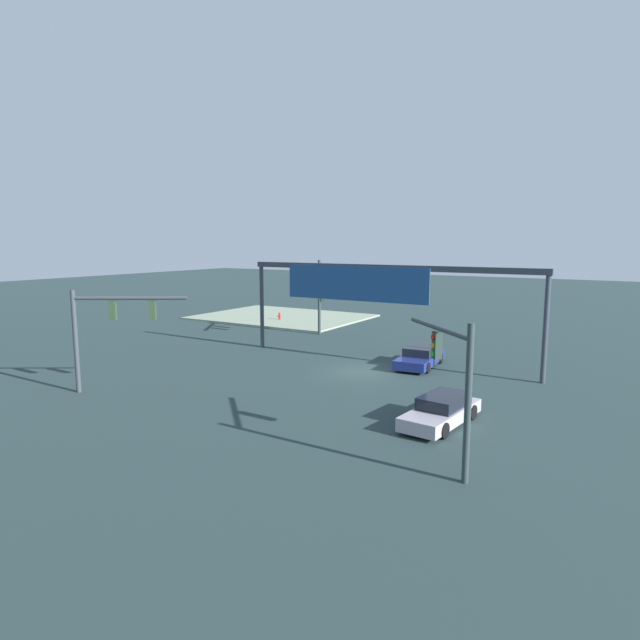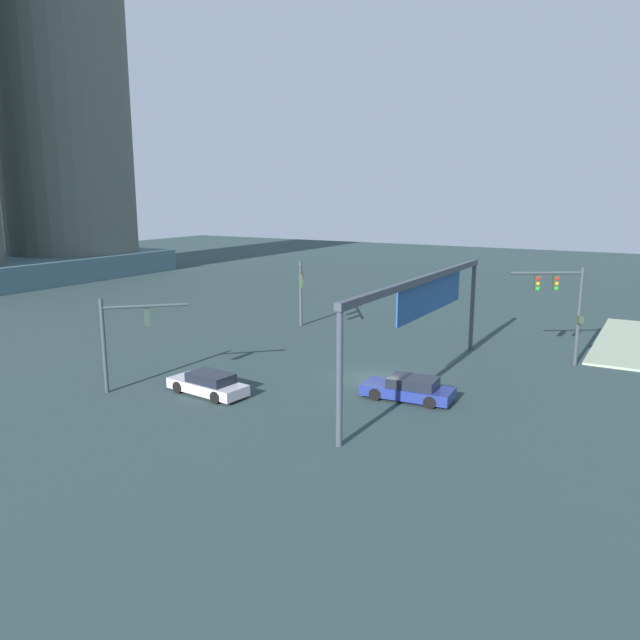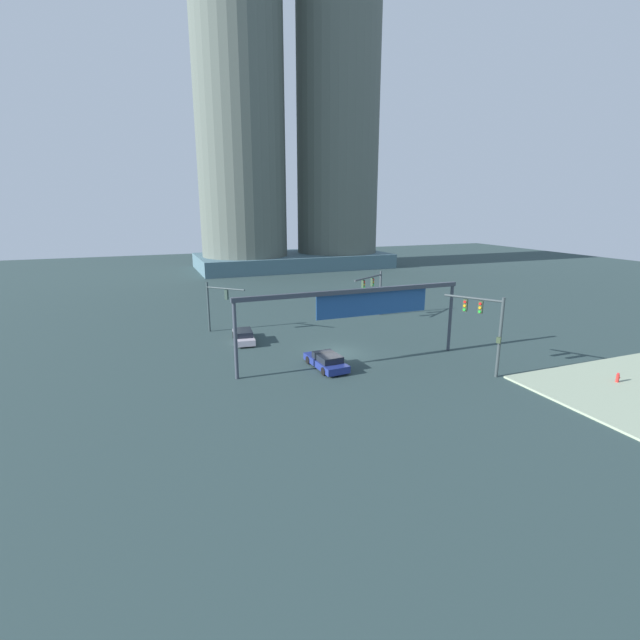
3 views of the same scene
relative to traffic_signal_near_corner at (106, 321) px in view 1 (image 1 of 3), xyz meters
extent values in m
plane|color=#283B3B|center=(-8.97, -10.41, -3.63)|extent=(183.02, 183.02, 0.00)
cube|color=#91A286|center=(8.18, -26.57, -3.55)|extent=(15.96, 12.19, 0.15)
cylinder|color=#3B4248|center=(1.32, 0.83, -1.03)|extent=(0.24, 0.24, 5.19)
cylinder|color=#3B4248|center=(-1.06, -0.66, 1.16)|extent=(4.87, 3.14, 0.18)
cube|color=#2F472F|center=(-0.32, -0.20, 0.55)|extent=(0.41, 0.39, 0.95)
cylinder|color=red|center=(-0.23, -0.33, 0.84)|extent=(0.20, 0.16, 0.20)
cylinder|color=orange|center=(-0.23, -0.33, 0.54)|extent=(0.20, 0.16, 0.20)
cylinder|color=green|center=(-0.23, -0.33, 0.24)|extent=(0.20, 0.16, 0.20)
cube|color=#2F472F|center=(-1.99, -1.24, 0.55)|extent=(0.41, 0.39, 0.95)
cylinder|color=red|center=(-1.90, -1.38, 0.84)|extent=(0.20, 0.16, 0.20)
cylinder|color=orange|center=(-1.90, -1.38, 0.54)|extent=(0.20, 0.16, 0.20)
cylinder|color=green|center=(-1.90, -1.38, 0.24)|extent=(0.20, 0.16, 0.20)
cylinder|color=#303F41|center=(-18.39, 0.85, -1.07)|extent=(0.22, 0.22, 5.11)
cylinder|color=#303F41|center=(-16.84, -0.71, 0.98)|extent=(3.21, 3.24, 0.16)
cube|color=#2A3D35|center=(-16.78, -0.77, 0.37)|extent=(0.41, 0.41, 0.95)
cylinder|color=red|center=(-16.67, -0.66, 0.66)|extent=(0.18, 0.18, 0.20)
cylinder|color=orange|center=(-16.67, -0.66, 0.36)|extent=(0.18, 0.18, 0.20)
cylinder|color=green|center=(-16.67, -0.66, 0.06)|extent=(0.18, 0.18, 0.20)
cylinder|color=#333D3F|center=(-0.17, -20.09, -0.58)|extent=(0.24, 0.24, 6.10)
cylinder|color=#333D3F|center=(-1.36, -18.23, 2.16)|extent=(2.53, 3.81, 0.18)
cube|color=#2F4029|center=(-1.03, -18.74, 1.54)|extent=(0.39, 0.41, 0.95)
cylinder|color=red|center=(-1.17, -18.83, 1.84)|extent=(0.16, 0.20, 0.20)
cylinder|color=orange|center=(-1.17, -18.83, 1.54)|extent=(0.16, 0.20, 0.20)
cylinder|color=green|center=(-1.17, -18.83, 1.24)|extent=(0.16, 0.20, 0.20)
cube|color=#2F4029|center=(-1.66, -17.77, 1.54)|extent=(0.39, 0.41, 0.95)
cylinder|color=red|center=(-1.79, -17.86, 1.84)|extent=(0.16, 0.20, 0.20)
cylinder|color=orange|center=(-1.79, -17.86, 1.54)|extent=(0.16, 0.20, 0.20)
cylinder|color=green|center=(-1.79, -17.86, 1.24)|extent=(0.16, 0.20, 0.20)
cube|color=#2F4029|center=(-0.39, -20.23, -0.68)|extent=(0.36, 0.38, 0.44)
cylinder|color=#363D49|center=(-18.45, -13.31, -0.72)|extent=(0.28, 0.28, 5.81)
cylinder|color=#363D49|center=(0.50, -13.31, -0.72)|extent=(0.28, 0.28, 5.81)
cube|color=#363D49|center=(-8.97, -13.31, 2.35)|extent=(19.35, 0.35, 0.35)
cube|color=navy|center=(-7.07, -13.09, 1.31)|extent=(9.92, 0.08, 2.19)
cube|color=#B6AEBB|center=(-15.93, -4.03, -3.19)|extent=(2.19, 4.74, 0.55)
cube|color=black|center=(-15.96, -4.30, -2.67)|extent=(1.75, 2.53, 0.50)
cylinder|color=black|center=(-16.56, -2.53, -3.31)|extent=(0.29, 0.66, 0.64)
cylinder|color=black|center=(-14.99, -2.71, -3.31)|extent=(0.29, 0.66, 0.64)
cylinder|color=black|center=(-16.87, -5.35, -3.31)|extent=(0.29, 0.66, 0.64)
cylinder|color=black|center=(-15.30, -5.53, -3.31)|extent=(0.29, 0.66, 0.64)
cube|color=navy|center=(-11.38, -13.53, -3.19)|extent=(2.22, 4.78, 0.55)
cube|color=black|center=(-11.36, -13.81, -2.67)|extent=(1.83, 2.53, 0.50)
cylinder|color=black|center=(-12.36, -12.15, -3.31)|extent=(0.27, 0.65, 0.64)
cylinder|color=black|center=(-10.60, -12.03, -3.31)|extent=(0.27, 0.65, 0.64)
cylinder|color=black|center=(-12.15, -15.03, -3.31)|extent=(0.27, 0.65, 0.64)
cylinder|color=black|center=(-10.39, -14.90, -3.31)|extent=(0.27, 0.65, 0.64)
cylinder|color=red|center=(6.95, -24.43, -3.20)|extent=(0.22, 0.22, 0.55)
sphere|color=red|center=(6.95, -24.43, -2.86)|extent=(0.18, 0.18, 0.18)
cylinder|color=red|center=(7.11, -24.43, -3.18)|extent=(0.12, 0.10, 0.10)
camera|label=1|loc=(-22.80, 16.87, 3.92)|focal=29.99mm
camera|label=2|loc=(-39.94, -24.81, 6.82)|focal=34.52mm
camera|label=3|loc=(-24.45, -45.45, 8.98)|focal=25.74mm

